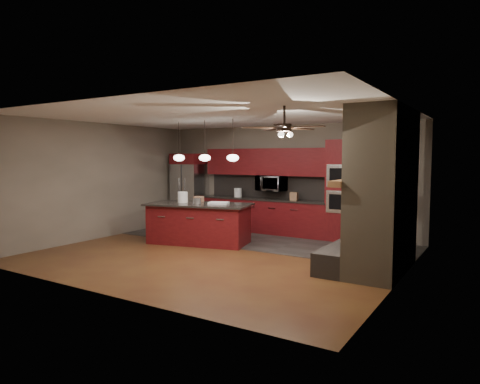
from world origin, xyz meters
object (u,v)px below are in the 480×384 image
Objects in this scene: counter_box at (294,196)px; paint_can at (197,201)px; white_bucket at (183,197)px; paint_tray at (219,203)px; refrigerator at (190,190)px; microwave at (271,183)px; kitchen_island at (199,223)px; counter_bucket at (238,192)px; oven_tower at (345,191)px; cardboard_box at (199,199)px.

paint_can is at bearing -133.60° from counter_box.
white_bucket is 0.57× the size of paint_tray.
refrigerator is 3.29m from counter_box.
microwave is 3.61× the size of counter_box.
kitchen_island is 10.83× the size of counter_bucket.
oven_tower is at bearing 36.87° from paint_can.
refrigerator reaches higher than paint_tray.
oven_tower is at bearing -1.66° from microwave.
oven_tower reaches higher than counter_box.
kitchen_island is at bearing 69.93° from paint_can.
paint_can is (-0.02, -0.04, 0.51)m from kitchen_island.
cardboard_box is at bearing -142.62° from counter_box.
counter_box is at bearing 46.61° from white_bucket.
microwave is 2.08m from cardboard_box.
refrigerator is 2.89m from paint_tray.
white_bucket is at bearing -140.93° from counter_box.
oven_tower is at bearing 0.92° from refrigerator.
paint_can is at bearing -143.13° from oven_tower.
white_bucket is (-0.44, -0.03, 0.58)m from kitchen_island.
cardboard_box is 0.86× the size of counter_bucket.
oven_tower is 9.57× the size of white_bucket.
kitchen_island is at bearing 3.62° from white_bucket.
oven_tower is at bearing 32.82° from white_bucket.
counter_bucket reaches higher than counter_box.
cardboard_box is (1.60, -1.66, -0.05)m from refrigerator.
paint_can is (-0.79, -2.13, -0.32)m from microwave.
oven_tower reaches higher than kitchen_island.
kitchen_island is at bearing -83.79° from counter_bucket.
counter_box is (1.69, 1.69, 0.02)m from cardboard_box.
cardboard_box is at bearing 121.46° from paint_can.
microwave is 2.30m from paint_can.
microwave is at bearing 55.98° from kitchen_island.
cardboard_box is (-0.21, 0.35, 0.01)m from paint_can.
microwave is 1.98m from paint_tray.
refrigerator reaches higher than kitchen_island.
microwave reaches higher than counter_box.
paint_tray is at bearing 12.53° from white_bucket.
counter_bucket is (-1.00, -0.05, -0.28)m from microwave.
paint_can is 0.41m from cardboard_box.
kitchen_island is at bearing -49.20° from cardboard_box.
white_bucket is at bearing 170.00° from kitchen_island.
refrigerator is 8.34× the size of white_bucket.
oven_tower reaches higher than microwave.
counter_bucket is 1.17× the size of counter_box.
kitchen_island is 0.73m from white_bucket.
counter_box reaches higher than paint_tray.
counter_bucket reaches higher than paint_can.
paint_tray is at bearing -70.49° from counter_bucket.
counter_box is (3.29, 0.03, -0.04)m from refrigerator.
paint_tray is at bearing -126.87° from counter_box.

